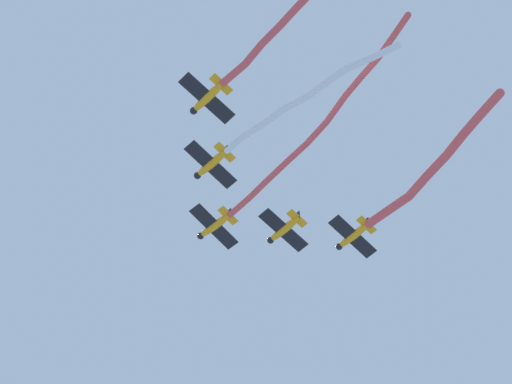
# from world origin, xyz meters

# --- Properties ---
(airplane_lead) EXTENTS (6.56, 5.03, 1.62)m
(airplane_lead) POSITION_xyz_m (-5.31, -2.94, 81.09)
(airplane_lead) COLOR orange
(smoke_trail_lead) EXTENTS (13.33, 25.05, 3.76)m
(smoke_trail_lead) POSITION_xyz_m (-11.69, -17.68, 82.61)
(smoke_trail_lead) COLOR #DB4C4C
(airplane_left_wing) EXTENTS (6.53, 5.03, 1.62)m
(airplane_left_wing) POSITION_xyz_m (-12.34, -5.73, 81.09)
(airplane_left_wing) COLOR orange
(smoke_trail_left_wing) EXTENTS (4.99, 20.34, 1.45)m
(smoke_trail_left_wing) POSITION_xyz_m (-15.74, -17.60, 80.53)
(smoke_trail_left_wing) COLOR white
(airplane_right_wing) EXTENTS (6.51, 5.02, 1.62)m
(airplane_right_wing) POSITION_xyz_m (-1.80, -9.64, 81.39)
(airplane_right_wing) COLOR orange
(airplane_slot) EXTENTS (6.50, 5.02, 1.62)m
(airplane_slot) POSITION_xyz_m (-19.37, -8.51, 80.79)
(airplane_slot) COLOR orange
(smoke_trail_slot) EXTENTS (9.92, 19.62, 3.94)m
(smoke_trail_slot) POSITION_xyz_m (-24.39, -20.26, 82.17)
(smoke_trail_slot) COLOR #DB4C4C
(airplane_trail) EXTENTS (6.51, 5.02, 1.62)m
(airplane_trail) POSITION_xyz_m (1.71, -16.34, 81.09)
(airplane_trail) COLOR orange
(smoke_trail_trail) EXTENTS (10.24, 17.83, 1.75)m
(smoke_trail_trail) POSITION_xyz_m (-3.46, -27.09, 80.80)
(smoke_trail_trail) COLOR #DB4C4C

